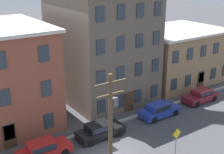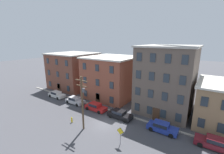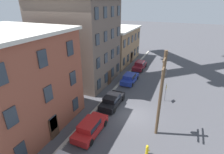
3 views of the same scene
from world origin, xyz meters
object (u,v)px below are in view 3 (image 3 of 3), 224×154
object	(u,v)px
car_black	(112,100)
fire_hydrant	(147,150)
car_maroon	(140,65)
caution_sign	(166,90)
car_blue	(130,78)
utility_pole	(161,91)
car_red	(90,127)

from	to	relation	value
car_black	fire_hydrant	world-z (taller)	car_black
car_maroon	caution_sign	distance (m)	11.96
car_maroon	car_blue	bearing A→B (deg)	-178.79
car_maroon	fire_hydrant	bearing A→B (deg)	-163.18
car_black	car_maroon	size ratio (longest dim) A/B	1.00
caution_sign	utility_pole	world-z (taller)	utility_pole
car_red	caution_sign	distance (m)	10.85
car_red	car_maroon	distance (m)	19.35
car_black	utility_pole	size ratio (longest dim) A/B	0.53
car_maroon	caution_sign	xyz separation A→B (m)	(-10.25, -6.10, 0.90)
car_blue	fire_hydrant	world-z (taller)	car_blue
car_blue	utility_pole	bearing A→B (deg)	-149.22
car_blue	fire_hydrant	distance (m)	14.38
car_blue	utility_pole	world-z (taller)	utility_pole
utility_pole	fire_hydrant	distance (m)	5.16
car_black	car_red	bearing A→B (deg)	-179.66
caution_sign	fire_hydrant	distance (m)	9.54
caution_sign	car_maroon	bearing A→B (deg)	30.77
fire_hydrant	utility_pole	bearing A→B (deg)	-4.60
car_red	fire_hydrant	distance (m)	5.70
car_maroon	caution_sign	size ratio (longest dim) A/B	1.78
car_black	caution_sign	size ratio (longest dim) A/B	1.78
car_red	car_black	world-z (taller)	same
car_blue	caution_sign	world-z (taller)	caution_sign
car_black	utility_pole	xyz separation A→B (m)	(-2.85, -5.95, 3.95)
car_maroon	utility_pole	size ratio (longest dim) A/B	0.53
car_blue	utility_pole	size ratio (longest dim) A/B	0.53
utility_pole	caution_sign	bearing A→B (deg)	0.86
car_maroon	fire_hydrant	world-z (taller)	car_maroon
car_red	fire_hydrant	xyz separation A→B (m)	(-0.36, -5.68, -0.27)
car_blue	fire_hydrant	size ratio (longest dim) A/B	4.58
car_blue	utility_pole	xyz separation A→B (m)	(-10.18, -6.06, 3.95)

